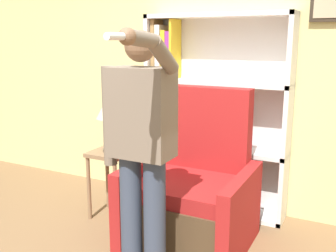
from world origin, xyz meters
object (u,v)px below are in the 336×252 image
Objects in this scene: person_standing at (141,146)px; table_lamp at (109,109)px; bookcase at (200,115)px; side_table at (111,167)px; armchair at (193,195)px.

person_standing is 3.29× the size of table_lamp.
side_table is (-0.65, -0.62, -0.44)m from bookcase.
bookcase is at bearing 43.53° from table_lamp.
person_standing is at bearing -95.47° from armchair.
person_standing is 1.21m from side_table.
person_standing is 2.67× the size of side_table.
bookcase is 2.95× the size of side_table.
side_table is at bearing 176.47° from armchair.
armchair reaches higher than table_lamp.
table_lamp is (-0.00, 0.00, 0.55)m from side_table.
bookcase is 1.50× the size of armchair.
person_standing is 1.11m from table_lamp.
person_standing is (-0.07, -0.72, 0.60)m from armchair.
person_standing is at bearing -44.17° from table_lamp.
bookcase reaches higher than table_lamp.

